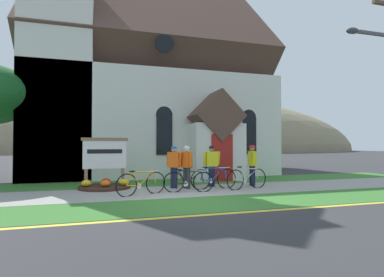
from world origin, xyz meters
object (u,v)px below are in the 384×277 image
(bicycle_blue, at_px, (141,183))
(bicycle_yellow, at_px, (214,178))
(bicycle_green, at_px, (188,181))
(cyclist_in_red_jersey, at_px, (174,164))
(church_sign, at_px, (105,155))
(cyclist_in_white_jersey, at_px, (187,164))
(cyclist_in_yellow_jersey, at_px, (212,163))
(roadside_conifer, at_px, (246,91))
(bicycle_red, at_px, (247,179))
(cyclist_in_orange_jersey, at_px, (252,162))

(bicycle_blue, bearing_deg, bicycle_yellow, 12.46)
(bicycle_green, height_order, cyclist_in_red_jersey, cyclist_in_red_jersey)
(cyclist_in_red_jersey, bearing_deg, church_sign, 157.04)
(bicycle_green, xyz_separation_m, cyclist_in_white_jersey, (0.17, 0.80, 0.54))
(bicycle_blue, height_order, cyclist_in_yellow_jersey, cyclist_in_yellow_jersey)
(bicycle_green, distance_m, cyclist_in_yellow_jersey, 1.71)
(church_sign, bearing_deg, cyclist_in_red_jersey, -22.96)
(roadside_conifer, bearing_deg, bicycle_blue, -131.83)
(cyclist_in_red_jersey, bearing_deg, bicycle_green, -76.23)
(bicycle_blue, xyz_separation_m, roadside_conifer, (8.49, 9.49, 5.06))
(bicycle_green, height_order, bicycle_red, bicycle_red)
(bicycle_green, bearing_deg, bicycle_blue, -175.22)
(cyclist_in_red_jersey, bearing_deg, bicycle_red, -21.21)
(bicycle_blue, relative_size, bicycle_red, 0.95)
(bicycle_green, height_order, cyclist_in_yellow_jersey, cyclist_in_yellow_jersey)
(cyclist_in_white_jersey, bearing_deg, bicycle_yellow, -19.92)
(bicycle_green, xyz_separation_m, bicycle_red, (2.24, 0.08, 0.02))
(roadside_conifer, bearing_deg, bicycle_green, -126.35)
(roadside_conifer, bearing_deg, bicycle_yellow, -123.06)
(bicycle_green, relative_size, cyclist_in_red_jersey, 1.08)
(cyclist_in_yellow_jersey, xyz_separation_m, roadside_conifer, (5.64, 8.31, 4.53))
(bicycle_green, height_order, cyclist_in_orange_jersey, cyclist_in_orange_jersey)
(bicycle_red, bearing_deg, bicycle_yellow, 161.39)
(bicycle_red, height_order, roadside_conifer, roadside_conifer)
(church_sign, relative_size, cyclist_in_yellow_jersey, 1.19)
(cyclist_in_yellow_jersey, height_order, roadside_conifer, roadside_conifer)
(bicycle_green, xyz_separation_m, cyclist_in_orange_jersey, (2.84, 0.78, 0.56))
(bicycle_green, height_order, roadside_conifer, roadside_conifer)
(bicycle_yellow, relative_size, cyclist_in_yellow_jersey, 1.11)
(bicycle_yellow, distance_m, cyclist_in_orange_jersey, 1.86)
(bicycle_yellow, distance_m, bicycle_blue, 2.77)
(church_sign, relative_size, cyclist_in_red_jersey, 1.20)
(bicycle_green, xyz_separation_m, cyclist_in_red_jersey, (-0.26, 1.05, 0.54))
(bicycle_red, relative_size, cyclist_in_orange_jersey, 1.10)
(bicycle_red, relative_size, roadside_conifer, 0.21)
(bicycle_green, relative_size, cyclist_in_yellow_jersey, 1.07)
(church_sign, distance_m, cyclist_in_yellow_jersey, 4.11)
(bicycle_blue, distance_m, cyclist_in_white_jersey, 2.07)
(bicycle_blue, relative_size, cyclist_in_yellow_jersey, 1.06)
(cyclist_in_orange_jersey, height_order, roadside_conifer, roadside_conifer)
(cyclist_in_red_jersey, bearing_deg, cyclist_in_white_jersey, -30.28)
(cyclist_in_yellow_jersey, height_order, cyclist_in_orange_jersey, cyclist_in_orange_jersey)
(cyclist_in_orange_jersey, bearing_deg, bicycle_yellow, -169.68)
(cyclist_in_white_jersey, distance_m, cyclist_in_orange_jersey, 2.67)
(roadside_conifer, bearing_deg, cyclist_in_yellow_jersey, -124.17)
(bicycle_red, distance_m, roadside_conifer, 11.54)
(bicycle_red, bearing_deg, cyclist_in_red_jersey, 158.79)
(church_sign, bearing_deg, roadside_conifer, 37.08)
(church_sign, height_order, bicycle_green, church_sign)
(bicycle_yellow, relative_size, cyclist_in_orange_jersey, 1.10)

